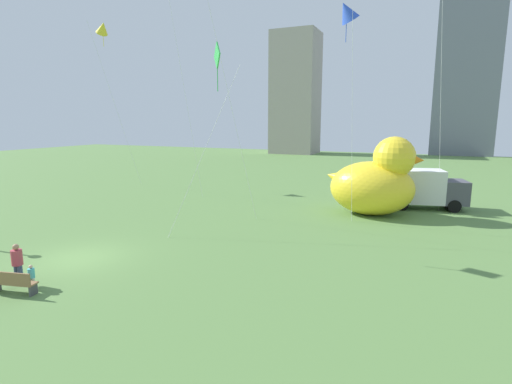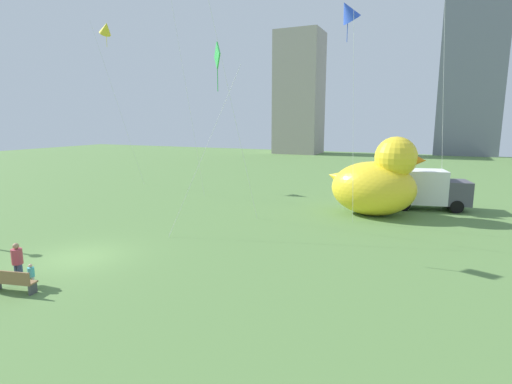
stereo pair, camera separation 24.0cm
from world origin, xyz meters
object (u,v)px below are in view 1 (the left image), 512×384
object	(u,v)px
box_truck	(422,189)
kite_green	(216,64)
giant_inflatable_duck	(375,182)
person_child	(32,276)
kite_yellow	(103,28)
kite_blue	(347,12)
person_adult	(17,262)
park_bench	(12,282)

from	to	relation	value
box_truck	kite_green	bearing A→B (deg)	-125.94
giant_inflatable_duck	box_truck	bearing A→B (deg)	50.32
person_child	kite_yellow	world-z (taller)	kite_yellow
kite_blue	person_adult	bearing A→B (deg)	-122.52
kite_green	person_child	bearing A→B (deg)	-113.81
kite_green	person_adult	bearing A→B (deg)	-119.48
person_child	kite_blue	size ratio (longest dim) A/B	0.07
giant_inflatable_duck	kite_yellow	world-z (taller)	kite_yellow
park_bench	box_truck	bearing A→B (deg)	58.37
box_truck	kite_yellow	distance (m)	32.17
park_bench	person_child	distance (m)	0.64
person_child	kite_blue	distance (m)	21.00
park_bench	person_adult	distance (m)	1.02
box_truck	giant_inflatable_duck	bearing A→B (deg)	-129.68
person_adult	box_truck	world-z (taller)	box_truck
person_child	kite_yellow	distance (m)	30.15
person_adult	kite_yellow	size ratio (longest dim) A/B	0.10
giant_inflatable_duck	kite_green	bearing A→B (deg)	-124.51
park_bench	kite_yellow	world-z (taller)	kite_yellow
kite_green	kite_yellow	xyz separation A→B (m)	(-19.53, 12.95, 5.99)
person_adult	person_child	world-z (taller)	person_adult
person_adult	box_truck	xyz separation A→B (m)	(14.13, 21.25, 0.53)
park_bench	person_adult	bearing A→B (deg)	131.77
park_bench	giant_inflatable_duck	xyz separation A→B (m)	(10.61, 18.43, 1.80)
giant_inflatable_duck	kite_blue	size ratio (longest dim) A/B	0.48
person_child	kite_green	distance (m)	12.31
park_bench	kite_yellow	xyz separation A→B (m)	(-15.62, 21.63, 14.58)
box_truck	kite_blue	distance (m)	13.69
kite_yellow	kite_green	bearing A→B (deg)	-33.54
kite_yellow	giant_inflatable_duck	bearing A→B (deg)	-6.94
person_adult	kite_green	world-z (taller)	kite_green
park_bench	kite_green	world-z (taller)	kite_green
kite_blue	box_truck	bearing A→B (deg)	53.96
giant_inflatable_duck	box_truck	xyz separation A→B (m)	(2.91, 3.50, -0.84)
giant_inflatable_duck	box_truck	size ratio (longest dim) A/B	1.07
kite_green	kite_blue	size ratio (longest dim) A/B	0.76
giant_inflatable_duck	kite_yellow	xyz separation A→B (m)	(-26.23, 3.19, 12.78)
kite_green	kite_blue	world-z (taller)	kite_blue
giant_inflatable_duck	kite_blue	distance (m)	10.86
kite_yellow	box_truck	bearing A→B (deg)	0.61
person_adult	kite_blue	distance (m)	21.09
park_bench	kite_green	bearing A→B (deg)	65.80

